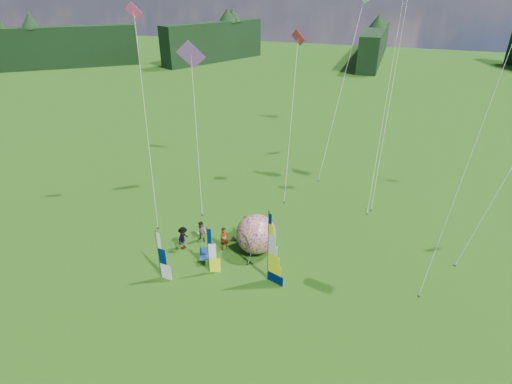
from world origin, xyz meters
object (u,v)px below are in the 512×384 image
(side_banner_left, at_px, (208,251))
(spectator_a, at_px, (224,239))
(side_banner_far, at_px, (159,255))
(spectator_d, at_px, (245,228))
(spectator_b, at_px, (202,232))
(feather_banner_main, at_px, (268,248))
(camp_chair, at_px, (204,256))
(spectator_c, at_px, (183,238))
(kite_whale, at_px, (392,63))
(bol_inflatable, at_px, (256,234))

(side_banner_left, xyz_separation_m, spectator_a, (-0.04, 2.64, -0.80))
(side_banner_far, bearing_deg, spectator_d, 65.47)
(spectator_b, bearing_deg, feather_banner_main, -14.64)
(side_banner_far, bearing_deg, camp_chair, 54.86)
(spectator_c, xyz_separation_m, camp_chair, (2.09, -1.03, -0.32))
(feather_banner_main, xyz_separation_m, spectator_d, (-2.94, 3.86, -1.53))
(feather_banner_main, distance_m, side_banner_far, 6.82)
(spectator_b, height_order, spectator_c, spectator_c)
(spectator_b, relative_size, spectator_d, 0.89)
(camp_chair, bearing_deg, spectator_b, 96.38)
(side_banner_left, bearing_deg, kite_whale, 45.29)
(bol_inflatable, xyz_separation_m, spectator_a, (-2.15, -0.55, -0.51))
(spectator_a, distance_m, spectator_c, 2.89)
(side_banner_left, bearing_deg, spectator_c, 131.00)
(spectator_d, bearing_deg, kite_whale, -89.90)
(kite_whale, bearing_deg, camp_chair, -124.55)
(feather_banner_main, distance_m, side_banner_left, 3.91)
(spectator_a, distance_m, spectator_b, 1.97)
(bol_inflatable, bearing_deg, spectator_c, -163.96)
(feather_banner_main, height_order, spectator_d, feather_banner_main)
(feather_banner_main, relative_size, bol_inflatable, 1.76)
(bol_inflatable, xyz_separation_m, spectator_c, (-4.90, -1.41, -0.52))
(side_banner_far, distance_m, spectator_b, 4.61)
(side_banner_left, relative_size, side_banner_far, 0.97)
(side_banner_far, bearing_deg, side_banner_left, 35.31)
(bol_inflatable, relative_size, spectator_a, 1.58)
(spectator_a, height_order, kite_whale, kite_whale)
(spectator_b, xyz_separation_m, spectator_d, (2.83, 1.42, 0.10))
(spectator_b, relative_size, spectator_c, 0.93)
(spectator_d, bearing_deg, camp_chair, 100.37)
(spectator_c, xyz_separation_m, spectator_d, (3.65, 2.63, 0.04))
(spectator_d, bearing_deg, spectator_c, 69.17)
(side_banner_left, bearing_deg, spectator_b, 107.04)
(bol_inflatable, distance_m, spectator_d, 1.81)
(spectator_a, bearing_deg, side_banner_far, -163.94)
(spectator_d, relative_size, kite_whale, 0.08)
(feather_banner_main, xyz_separation_m, side_banner_far, (-6.47, -2.03, -0.72))
(feather_banner_main, distance_m, spectator_d, 5.09)
(feather_banner_main, height_order, spectator_c, feather_banner_main)
(feather_banner_main, height_order, spectator_b, feather_banner_main)
(side_banner_left, distance_m, spectator_c, 3.41)
(spectator_a, bearing_deg, spectator_d, 21.96)
(side_banner_far, distance_m, kite_whale, 23.71)
(kite_whale, bearing_deg, side_banner_left, -121.60)
(side_banner_far, xyz_separation_m, spectator_d, (3.53, 5.89, -0.81))
(feather_banner_main, height_order, side_banner_left, feather_banner_main)
(feather_banner_main, distance_m, spectator_b, 6.48)
(bol_inflatable, xyz_separation_m, kite_whale, (6.99, 13.77, 9.48))
(camp_chair, bearing_deg, side_banner_far, -154.92)
(side_banner_far, distance_m, bol_inflatable, 6.69)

